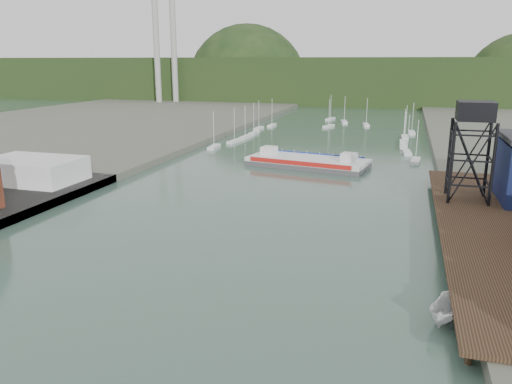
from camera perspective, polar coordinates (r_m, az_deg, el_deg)
The scene contains 9 objects.
ground at distance 44.45m, azimuth -21.72°, elevation -19.62°, with size 600.00×600.00×0.00m, color #324E3F.
east_pier at distance 77.31m, azimuth 25.21°, elevation -3.55°, with size 14.00×70.00×2.45m.
white_shed at distance 105.79m, azimuth -24.17°, elevation 2.31°, with size 18.00×12.00×4.50m, color silver.
lift_tower at distance 86.99m, azimuth 23.73°, elevation 7.82°, with size 6.50×6.50×16.00m.
marina_sailboats at distance 169.88m, azimuth 8.29°, elevation 6.53°, with size 57.71×92.65×0.90m.
smokestacks at distance 291.36m, azimuth -10.32°, elevation 15.69°, with size 11.20×8.20×60.00m.
distant_hills at distance 330.80m, azimuth 12.00°, elevation 12.07°, with size 500.00×120.00×80.00m.
chain_ferry at distance 118.91m, azimuth 5.90°, elevation 3.47°, with size 29.41×15.76×4.02m.
motorboat at distance 52.17m, azimuth 20.87°, elevation -12.63°, with size 2.31×6.13×2.37m, color silver.
Camera 1 is at (24.55, -27.92, 24.37)m, focal length 35.00 mm.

